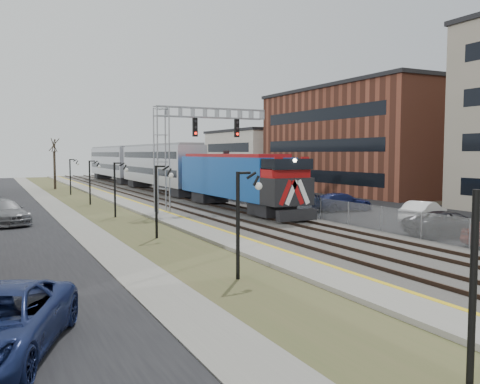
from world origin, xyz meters
TOP-DOWN VIEW (x-y plane):
  - sidewalk at (-7.00, 35.00)m, footprint 2.00×120.00m
  - grass_median at (-4.00, 35.00)m, footprint 4.00×120.00m
  - platform at (-1.00, 35.00)m, footprint 2.00×120.00m
  - ballast_bed at (4.00, 35.00)m, footprint 8.00×120.00m
  - parking_lot at (16.00, 35.00)m, footprint 16.00×120.00m
  - platform_edge at (-0.12, 35.00)m, footprint 0.24×120.00m
  - track_near at (2.00, 35.00)m, footprint 1.58×120.00m
  - track_far at (5.50, 35.00)m, footprint 1.58×120.00m
  - train at (5.50, 51.73)m, footprint 3.00×63.05m
  - signal_gantry at (1.22, 27.99)m, footprint 9.00×1.07m
  - lampposts at (-4.00, 18.29)m, footprint 0.14×62.14m
  - fence at (8.20, 35.00)m, footprint 0.04×120.00m
  - buildings_east at (30.00, 31.18)m, footprint 16.00×76.00m
  - car_lot_b at (13.53, 15.94)m, footprint 4.75×3.15m
  - car_lot_c at (10.88, 11.46)m, footprint 5.47×3.48m
  - car_lot_d at (13.22, 24.09)m, footprint 5.18×2.63m
  - car_lot_e at (11.64, 36.00)m, footprint 4.08×2.19m
  - car_lot_f at (11.23, 35.52)m, footprint 4.23×2.66m
  - car_street_b at (-11.32, 27.78)m, footprint 3.66×5.90m
  - car_lot_g at (12.45, 44.86)m, footprint 5.45×3.35m

SIDE VIEW (x-z plane):
  - parking_lot at x=16.00m, z-range 0.00..0.04m
  - grass_median at x=-4.00m, z-range 0.00..0.06m
  - sidewalk at x=-7.00m, z-range 0.00..0.08m
  - ballast_bed at x=4.00m, z-range 0.00..0.20m
  - platform at x=-1.00m, z-range 0.00..0.24m
  - platform_edge at x=-0.12m, z-range 0.24..0.25m
  - track_near at x=2.00m, z-range 0.20..0.35m
  - track_far at x=5.50m, z-range 0.20..0.35m
  - car_lot_f at x=11.23m, z-range 0.00..1.32m
  - car_lot_e at x=11.64m, z-range 0.00..1.32m
  - car_lot_c at x=10.88m, z-range 0.00..1.41m
  - car_lot_g at x=12.45m, z-range 0.00..1.41m
  - car_lot_d at x=13.22m, z-range 0.00..1.44m
  - car_lot_b at x=13.53m, z-range 0.00..1.48m
  - car_street_b at x=-11.32m, z-range 0.00..1.60m
  - fence at x=8.20m, z-range 0.00..1.60m
  - lampposts at x=-4.00m, z-range 0.00..4.00m
  - train at x=5.50m, z-range 0.22..5.55m
  - signal_gantry at x=1.22m, z-range 1.51..9.66m
  - buildings_east at x=30.00m, z-range -1.19..13.81m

